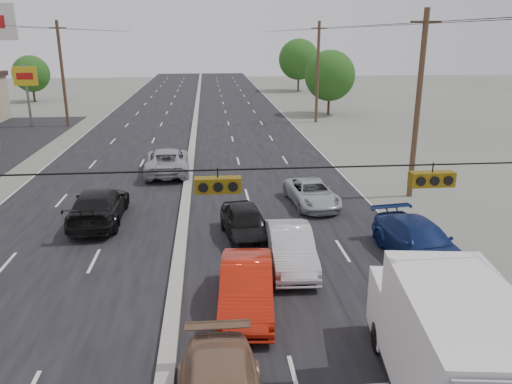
{
  "coord_description": "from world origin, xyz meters",
  "views": [
    {
      "loc": [
        1.32,
        -10.77,
        8.68
      ],
      "look_at": [
        3.3,
        9.64,
        2.2
      ],
      "focal_mm": 35.0,
      "sensor_mm": 36.0,
      "label": 1
    }
  ],
  "objects_px": {
    "utility_pole_right_c": "(318,72)",
    "tree_right_far": "(299,59)",
    "utility_pole_left_c": "(62,74)",
    "tree_right_mid": "(330,76)",
    "box_truck": "(447,348)",
    "queue_car_d": "(420,242)",
    "pole_sign_far": "(26,81)",
    "oncoming_far": "(167,161)",
    "queue_car_a": "(246,223)",
    "queue_car_b": "(291,248)",
    "tree_left_far": "(31,74)",
    "utility_pole_right_b": "(418,105)",
    "oncoming_near": "(99,206)",
    "queue_car_c": "(312,194)",
    "red_sedan": "(246,287)"
  },
  "relations": [
    {
      "from": "utility_pole_right_c",
      "to": "tree_right_far",
      "type": "relative_size",
      "value": 1.23
    },
    {
      "from": "utility_pole_left_c",
      "to": "tree_right_mid",
      "type": "bearing_deg",
      "value": 10.3
    },
    {
      "from": "tree_right_mid",
      "to": "box_truck",
      "type": "relative_size",
      "value": 1.02
    },
    {
      "from": "tree_right_far",
      "to": "queue_car_d",
      "type": "relative_size",
      "value": 1.53
    },
    {
      "from": "pole_sign_far",
      "to": "box_truck",
      "type": "xyz_separation_m",
      "value": [
        22.68,
        -41.32,
        -2.66
      ]
    },
    {
      "from": "tree_right_far",
      "to": "oncoming_far",
      "type": "xyz_separation_m",
      "value": [
        -17.4,
        -48.79,
        -4.13
      ]
    },
    {
      "from": "utility_pole_left_c",
      "to": "tree_right_far",
      "type": "height_order",
      "value": "utility_pole_left_c"
    },
    {
      "from": "queue_car_a",
      "to": "queue_car_b",
      "type": "distance_m",
      "value": 3.23
    },
    {
      "from": "tree_left_far",
      "to": "box_truck",
      "type": "distance_m",
      "value": 67.73
    },
    {
      "from": "utility_pole_left_c",
      "to": "pole_sign_far",
      "type": "height_order",
      "value": "utility_pole_left_c"
    },
    {
      "from": "utility_pole_right_b",
      "to": "queue_car_a",
      "type": "relative_size",
      "value": 2.22
    },
    {
      "from": "tree_right_mid",
      "to": "oncoming_near",
      "type": "xyz_separation_m",
      "value": [
        -19.03,
        -32.51,
        -3.51
      ]
    },
    {
      "from": "utility_pole_right_b",
      "to": "oncoming_near",
      "type": "relative_size",
      "value": 1.76
    },
    {
      "from": "utility_pole_left_c",
      "to": "pole_sign_far",
      "type": "bearing_deg",
      "value": -180.0
    },
    {
      "from": "queue_car_a",
      "to": "tree_right_far",
      "type": "bearing_deg",
      "value": 69.95
    },
    {
      "from": "tree_right_far",
      "to": "oncoming_far",
      "type": "distance_m",
      "value": 51.97
    },
    {
      "from": "box_truck",
      "to": "queue_car_c",
      "type": "height_order",
      "value": "box_truck"
    },
    {
      "from": "tree_right_far",
      "to": "box_truck",
      "type": "height_order",
      "value": "tree_right_far"
    },
    {
      "from": "box_truck",
      "to": "queue_car_d",
      "type": "bearing_deg",
      "value": 78.08
    },
    {
      "from": "utility_pole_right_c",
      "to": "box_truck",
      "type": "bearing_deg",
      "value": -98.02
    },
    {
      "from": "box_truck",
      "to": "queue_car_d",
      "type": "relative_size",
      "value": 1.31
    },
    {
      "from": "pole_sign_far",
      "to": "red_sedan",
      "type": "height_order",
      "value": "pole_sign_far"
    },
    {
      "from": "queue_car_d",
      "to": "oncoming_far",
      "type": "distance_m",
      "value": 18.07
    },
    {
      "from": "queue_car_a",
      "to": "queue_car_d",
      "type": "bearing_deg",
      "value": -30.08
    },
    {
      "from": "pole_sign_far",
      "to": "box_truck",
      "type": "height_order",
      "value": "pole_sign_far"
    },
    {
      "from": "queue_car_d",
      "to": "oncoming_far",
      "type": "bearing_deg",
      "value": 119.85
    },
    {
      "from": "tree_left_far",
      "to": "tree_right_mid",
      "type": "distance_m",
      "value": 39.93
    },
    {
      "from": "box_truck",
      "to": "queue_car_c",
      "type": "relative_size",
      "value": 1.5
    },
    {
      "from": "utility_pole_right_b",
      "to": "box_truck",
      "type": "relative_size",
      "value": 1.43
    },
    {
      "from": "queue_car_c",
      "to": "tree_left_far",
      "type": "bearing_deg",
      "value": 116.42
    },
    {
      "from": "queue_car_c",
      "to": "utility_pole_left_c",
      "type": "bearing_deg",
      "value": 120.89
    },
    {
      "from": "queue_car_d",
      "to": "tree_right_mid",
      "type": "bearing_deg",
      "value": 74.3
    },
    {
      "from": "queue_car_b",
      "to": "queue_car_d",
      "type": "bearing_deg",
      "value": 2.52
    },
    {
      "from": "tree_right_mid",
      "to": "utility_pole_right_c",
      "type": "bearing_deg",
      "value": -116.57
    },
    {
      "from": "utility_pole_right_b",
      "to": "queue_car_d",
      "type": "bearing_deg",
      "value": -109.62
    },
    {
      "from": "pole_sign_far",
      "to": "queue_car_c",
      "type": "relative_size",
      "value": 1.29
    },
    {
      "from": "box_truck",
      "to": "queue_car_a",
      "type": "bearing_deg",
      "value": 117.01
    },
    {
      "from": "utility_pole_left_c",
      "to": "queue_car_b",
      "type": "distance_m",
      "value": 37.5
    },
    {
      "from": "oncoming_near",
      "to": "tree_right_mid",
      "type": "bearing_deg",
      "value": -121.1
    },
    {
      "from": "box_truck",
      "to": "queue_car_c",
      "type": "xyz_separation_m",
      "value": [
        0.02,
        15.3,
        -1.1
      ]
    },
    {
      "from": "queue_car_d",
      "to": "queue_car_c",
      "type": "bearing_deg",
      "value": 104.53
    },
    {
      "from": "oncoming_near",
      "to": "queue_car_b",
      "type": "bearing_deg",
      "value": 145.09
    },
    {
      "from": "utility_pole_right_c",
      "to": "utility_pole_left_c",
      "type": "bearing_deg",
      "value": 180.0
    },
    {
      "from": "queue_car_a",
      "to": "box_truck",
      "type": "bearing_deg",
      "value": -78.45
    },
    {
      "from": "box_truck",
      "to": "utility_pole_right_c",
      "type": "bearing_deg",
      "value": 89.69
    },
    {
      "from": "queue_car_b",
      "to": "oncoming_far",
      "type": "distance_m",
      "value": 15.53
    },
    {
      "from": "oncoming_near",
      "to": "tree_right_far",
      "type": "bearing_deg",
      "value": -109.96
    },
    {
      "from": "utility_pole_left_c",
      "to": "tree_right_mid",
      "type": "relative_size",
      "value": 1.4
    },
    {
      "from": "red_sedan",
      "to": "queue_car_d",
      "type": "relative_size",
      "value": 0.9
    },
    {
      "from": "utility_pole_right_b",
      "to": "box_truck",
      "type": "bearing_deg",
      "value": -109.62
    }
  ]
}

